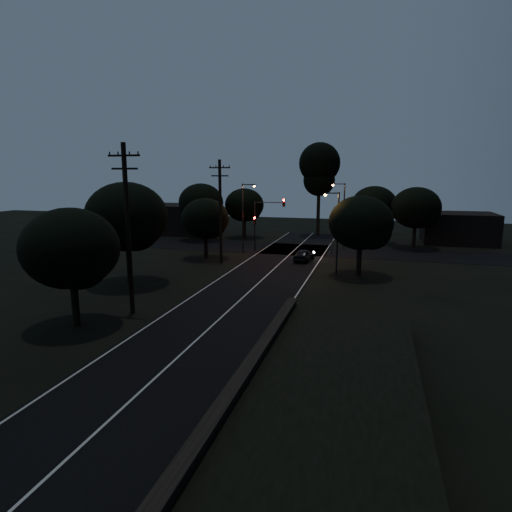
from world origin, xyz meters
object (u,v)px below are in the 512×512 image
Objects in this scene: streetlight_a at (244,213)px; streetlight_b at (342,211)px; streetlight_c at (336,227)px; tall_pine at (319,169)px; signal_left at (255,227)px; utility_pole_far at (220,210)px; car at (304,255)px; utility_pole_mid at (128,227)px; signal_mast at (269,215)px; signal_right at (332,230)px.

streetlight_a is 12.19m from streetlight_b.
streetlight_a is 13.72m from streetlight_c.
streetlight_c is (11.14, -8.00, -0.29)m from streetlight_a.
tall_pine is 17.48m from signal_left.
car is at bearing 21.72° from utility_pole_far.
streetlight_c is (11.83, 15.00, -1.39)m from utility_pole_mid.
signal_left is 14.52m from streetlight_c.
signal_left is at bearing 136.24° from streetlight_c.
utility_pole_mid is 22.41m from car.
utility_pole_far is at bearing -133.30° from streetlight_b.
streetlight_b is 1.07× the size of streetlight_c.
signal_left is at bearing -28.46° from car.
utility_pole_far reaches higher than streetlight_c.
signal_mast is 0.78× the size of streetlight_b.
tall_pine is 21.81m from car.
signal_left is (1.40, 7.99, -2.65)m from utility_pole_far.
utility_pole_far is at bearing -106.93° from tall_pine.
streetlight_a is (-0.71, -1.99, 1.80)m from signal_left.
utility_pole_far is 24.43m from tall_pine.
signal_left reaches higher than car.
tall_pine is 26.04m from streetlight_c.
signal_left is 8.54m from car.
utility_pole_mid is at bearing 74.67° from car.
utility_pole_far is 1.40× the size of streetlight_c.
signal_left is 1.00× the size of signal_right.
tall_pine is 16.94m from signal_right.
streetlight_c is at bearing -79.07° from tall_pine.
utility_pole_mid is 25.22m from signal_mast.
signal_mast is at bearing 131.19° from streetlight_c.
tall_pine reaches higher than signal_left.
tall_pine is 12.90m from streetlight_b.
utility_pole_far reaches higher than car.
signal_right is at bearing 11.34° from streetlight_a.
utility_pole_far is 8.64m from signal_mast.
tall_pine is 3.32× the size of signal_left.
signal_right is at bearing 67.01° from utility_pole_mid.
car is at bearing 125.01° from streetlight_c.
signal_right is at bearing -100.00° from streetlight_b.
utility_pole_far reaches higher than signal_right.
signal_mast is 9.15m from streetlight_b.
utility_pole_far is 1.31× the size of streetlight_b.
signal_mast is 1.65× the size of car.
utility_pole_far is at bearing 90.00° from utility_pole_mid.
signal_right is (10.60, 7.99, -2.65)m from utility_pole_far.
utility_pole_far is at bearing 170.40° from streetlight_c.
tall_pine is 1.82× the size of streetlight_c.
utility_pole_far is at bearing -111.11° from signal_mast.
streetlight_a reaches higher than streetlight_c.
utility_pole_far is 2.56× the size of signal_left.
utility_pole_mid is at bearing -91.73° from streetlight_a.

